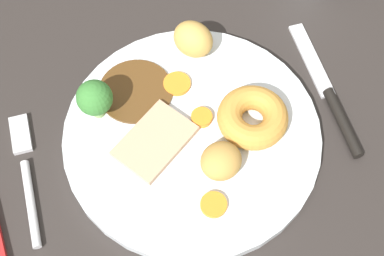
# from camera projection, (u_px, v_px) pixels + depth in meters

# --- Properties ---
(dining_table) EXTENTS (1.20, 0.84, 0.04)m
(dining_table) POSITION_uv_depth(u_px,v_px,m) (172.00, 172.00, 0.59)
(dining_table) COLOR #2B2623
(dining_table) RESTS_ON ground
(dinner_plate) EXTENTS (0.28, 0.28, 0.01)m
(dinner_plate) POSITION_uv_depth(u_px,v_px,m) (192.00, 135.00, 0.58)
(dinner_plate) COLOR white
(dinner_plate) RESTS_ON dining_table
(gravy_pool) EXTENTS (0.08, 0.08, 0.00)m
(gravy_pool) POSITION_uv_depth(u_px,v_px,m) (136.00, 91.00, 0.60)
(gravy_pool) COLOR #563819
(gravy_pool) RESTS_ON dinner_plate
(meat_slice_main) EXTENTS (0.10, 0.09, 0.01)m
(meat_slice_main) POSITION_uv_depth(u_px,v_px,m) (155.00, 141.00, 0.56)
(meat_slice_main) COLOR tan
(meat_slice_main) RESTS_ON dinner_plate
(yorkshire_pudding) EXTENTS (0.08, 0.08, 0.03)m
(yorkshire_pudding) POSITION_uv_depth(u_px,v_px,m) (253.00, 117.00, 0.57)
(yorkshire_pudding) COLOR #C68938
(yorkshire_pudding) RESTS_ON dinner_plate
(roast_potato_left) EXTENTS (0.06, 0.06, 0.04)m
(roast_potato_left) POSITION_uv_depth(u_px,v_px,m) (193.00, 39.00, 0.61)
(roast_potato_left) COLOR tan
(roast_potato_left) RESTS_ON dinner_plate
(roast_potato_right) EXTENTS (0.06, 0.06, 0.03)m
(roast_potato_right) POSITION_uv_depth(u_px,v_px,m) (221.00, 161.00, 0.54)
(roast_potato_right) COLOR #BC8C42
(roast_potato_right) RESTS_ON dinner_plate
(carrot_coin_front) EXTENTS (0.02, 0.02, 0.01)m
(carrot_coin_front) POSITION_uv_depth(u_px,v_px,m) (202.00, 117.00, 0.58)
(carrot_coin_front) COLOR orange
(carrot_coin_front) RESTS_ON dinner_plate
(carrot_coin_back) EXTENTS (0.03, 0.03, 0.00)m
(carrot_coin_back) POSITION_uv_depth(u_px,v_px,m) (177.00, 84.00, 0.60)
(carrot_coin_back) COLOR orange
(carrot_coin_back) RESTS_ON dinner_plate
(carrot_coin_side) EXTENTS (0.03, 0.03, 0.00)m
(carrot_coin_side) POSITION_uv_depth(u_px,v_px,m) (214.00, 205.00, 0.53)
(carrot_coin_side) COLOR orange
(carrot_coin_side) RESTS_ON dinner_plate
(broccoli_floret) EXTENTS (0.04, 0.04, 0.05)m
(broccoli_floret) POSITION_uv_depth(u_px,v_px,m) (95.00, 98.00, 0.56)
(broccoli_floret) COLOR #8CB766
(broccoli_floret) RESTS_ON dinner_plate
(fork) EXTENTS (0.02, 0.15, 0.01)m
(fork) POSITION_uv_depth(u_px,v_px,m) (26.00, 173.00, 0.56)
(fork) COLOR silver
(fork) RESTS_ON dining_table
(knife) EXTENTS (0.02, 0.19, 0.01)m
(knife) POSITION_uv_depth(u_px,v_px,m) (331.00, 98.00, 0.60)
(knife) COLOR black
(knife) RESTS_ON dining_table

